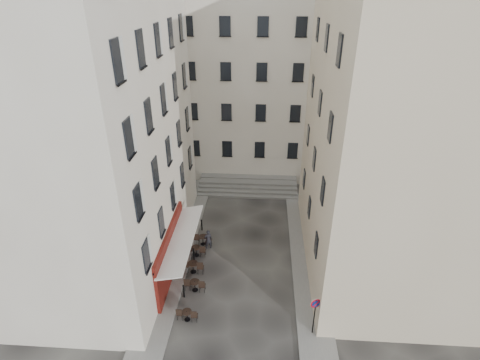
# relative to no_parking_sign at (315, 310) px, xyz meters

# --- Properties ---
(ground) EXTENTS (90.00, 90.00, 0.00)m
(ground) POSITION_rel_no_parking_sign_xyz_m (-4.30, 3.24, -1.84)
(ground) COLOR black
(ground) RESTS_ON ground
(sidewalk_left) EXTENTS (2.00, 22.00, 0.12)m
(sidewalk_left) POSITION_rel_no_parking_sign_xyz_m (-8.80, 7.24, -1.78)
(sidewalk_left) COLOR slate
(sidewalk_left) RESTS_ON ground
(sidewalk_right) EXTENTS (2.00, 18.00, 0.12)m
(sidewalk_right) POSITION_rel_no_parking_sign_xyz_m (0.20, 6.24, -1.78)
(sidewalk_right) COLOR slate
(sidewalk_right) RESTS_ON ground
(building_left) EXTENTS (12.20, 16.20, 20.60)m
(building_left) POSITION_rel_no_parking_sign_xyz_m (-14.80, 6.24, 8.47)
(building_left) COLOR beige
(building_left) RESTS_ON ground
(building_right) EXTENTS (12.20, 14.20, 18.60)m
(building_right) POSITION_rel_no_parking_sign_xyz_m (6.20, 6.74, 7.47)
(building_right) COLOR #C4B192
(building_right) RESTS_ON ground
(building_back) EXTENTS (18.20, 10.20, 18.60)m
(building_back) POSITION_rel_no_parking_sign_xyz_m (-5.30, 22.24, 7.47)
(building_back) COLOR beige
(building_back) RESTS_ON ground
(cafe_storefront) EXTENTS (1.74, 7.30, 3.50)m
(cafe_storefront) POSITION_rel_no_parking_sign_xyz_m (-8.62, 4.24, 0.04)
(cafe_storefront) COLOR #4A100A
(cafe_storefront) RESTS_ON ground
(stone_steps) EXTENTS (9.00, 3.15, 0.80)m
(stone_steps) POSITION_rel_no_parking_sign_xyz_m (-4.30, 15.81, -1.44)
(stone_steps) COLOR slate
(stone_steps) RESTS_ON ground
(bollard_near) EXTENTS (0.12, 0.12, 0.98)m
(bollard_near) POSITION_rel_no_parking_sign_xyz_m (-7.55, 2.24, -1.31)
(bollard_near) COLOR black
(bollard_near) RESTS_ON ground
(bollard_mid) EXTENTS (0.12, 0.12, 0.98)m
(bollard_mid) POSITION_rel_no_parking_sign_xyz_m (-7.55, 5.74, -1.31)
(bollard_mid) COLOR black
(bollard_mid) RESTS_ON ground
(bollard_far) EXTENTS (0.12, 0.12, 0.98)m
(bollard_far) POSITION_rel_no_parking_sign_xyz_m (-7.55, 9.24, -1.31)
(bollard_far) COLOR black
(bollard_far) RESTS_ON ground
(no_parking_sign) EXTENTS (0.57, 0.21, 2.59)m
(no_parking_sign) POSITION_rel_no_parking_sign_xyz_m (0.00, 0.00, 0.00)
(no_parking_sign) COLOR black
(no_parking_sign) RESTS_ON ground
(bistro_table_a) EXTENTS (1.21, 0.57, 0.85)m
(bistro_table_a) POSITION_rel_no_parking_sign_xyz_m (-7.01, 0.52, -1.40)
(bistro_table_a) COLOR black
(bistro_table_a) RESTS_ON ground
(bistro_table_b) EXTENTS (1.33, 0.62, 0.93)m
(bistro_table_b) POSITION_rel_no_parking_sign_xyz_m (-6.97, 2.84, -1.36)
(bistro_table_b) COLOR black
(bistro_table_b) RESTS_ON ground
(bistro_table_c) EXTENTS (1.43, 0.67, 1.00)m
(bistro_table_c) POSITION_rel_no_parking_sign_xyz_m (-7.37, 4.47, -1.33)
(bistro_table_c) COLOR black
(bistro_table_c) RESTS_ON ground
(bistro_table_d) EXTENTS (1.33, 0.63, 0.94)m
(bistro_table_d) POSITION_rel_no_parking_sign_xyz_m (-7.45, 6.19, -1.36)
(bistro_table_d) COLOR black
(bistro_table_d) RESTS_ON ground
(bistro_table_e) EXTENTS (1.33, 0.62, 0.93)m
(bistro_table_e) POSITION_rel_no_parking_sign_xyz_m (-7.18, 7.47, -1.36)
(bistro_table_e) COLOR black
(bistro_table_e) RESTS_ON ground
(pedestrian) EXTENTS (0.66, 0.55, 1.55)m
(pedestrian) POSITION_rel_no_parking_sign_xyz_m (-6.73, 7.07, -1.06)
(pedestrian) COLOR black
(pedestrian) RESTS_ON ground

